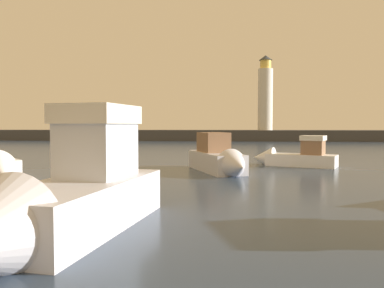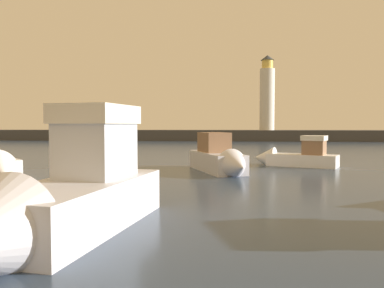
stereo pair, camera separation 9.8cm
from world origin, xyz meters
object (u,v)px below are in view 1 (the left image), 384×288
at_px(motorboat_2, 291,157).
at_px(mooring_buoy, 134,179).
at_px(lighthouse, 265,95).
at_px(motorboat_0, 220,159).
at_px(motorboat_1, 63,197).

height_order(motorboat_2, mooring_buoy, motorboat_2).
bearing_deg(motorboat_2, lighthouse, 86.78).
relative_size(lighthouse, motorboat_0, 1.89).
bearing_deg(motorboat_1, lighthouse, 79.85).
distance_m(lighthouse, motorboat_1, 62.27).
distance_m(motorboat_0, motorboat_2, 6.41).
distance_m(lighthouse, motorboat_2, 43.61).
distance_m(motorboat_1, motorboat_2, 19.90).
distance_m(lighthouse, motorboat_0, 48.22).
relative_size(lighthouse, motorboat_2, 2.23).
xyz_separation_m(lighthouse, motorboat_0, (-7.24, -47.12, -7.28)).
distance_m(motorboat_1, mooring_buoy, 8.19).
bearing_deg(mooring_buoy, motorboat_1, -88.94).
height_order(lighthouse, motorboat_2, lighthouse).
bearing_deg(lighthouse, motorboat_1, -100.15).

